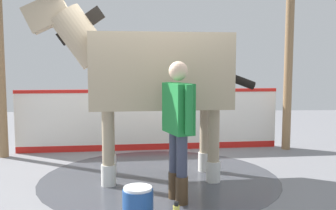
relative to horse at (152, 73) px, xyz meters
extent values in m
cube|color=gray|center=(0.05, -0.04, -1.54)|extent=(16.00, 16.00, 0.02)
cylinder|color=#42444C|center=(0.01, -0.11, -1.53)|extent=(3.45, 3.45, 0.00)
cube|color=white|center=(1.88, 0.03, -0.97)|extent=(0.42, 5.00, 1.11)
cube|color=red|center=(1.88, 0.03, -0.38)|extent=(0.44, 5.00, 0.06)
cube|color=red|center=(1.88, 0.03, -1.47)|extent=(0.42, 5.00, 0.12)
cylinder|color=olive|center=(1.42, 2.64, -0.10)|extent=(0.16, 0.16, 2.85)
cylinder|color=olive|center=(1.80, -2.62, -0.10)|extent=(0.16, 0.16, 2.85)
cube|color=tan|center=(0.01, -0.11, 0.02)|extent=(1.15, 1.98, 1.02)
cylinder|color=tan|center=(-0.32, 0.60, -1.01)|extent=(0.16, 0.16, 1.04)
cylinder|color=silver|center=(-0.32, 0.60, -1.38)|extent=(0.20, 0.20, 0.29)
cylinder|color=tan|center=(0.23, 0.64, -1.01)|extent=(0.16, 0.16, 1.04)
cylinder|color=silver|center=(0.23, 0.64, -1.38)|extent=(0.20, 0.20, 0.29)
cylinder|color=tan|center=(-0.22, -0.85, -1.01)|extent=(0.16, 0.16, 1.04)
cylinder|color=silver|center=(-0.22, -0.85, -1.38)|extent=(0.20, 0.20, 0.29)
cylinder|color=tan|center=(0.34, -0.81, -1.01)|extent=(0.16, 0.16, 1.04)
cylinder|color=silver|center=(0.34, -0.81, -1.38)|extent=(0.20, 0.20, 0.29)
cylinder|color=tan|center=(-0.07, 0.97, 0.49)|extent=(0.52, 0.84, 0.89)
cube|color=black|center=(-0.07, 0.97, 0.64)|extent=(0.11, 0.67, 0.54)
cube|color=tan|center=(-0.10, 1.41, 0.80)|extent=(0.33, 0.67, 0.56)
cylinder|color=black|center=(0.08, -1.16, -0.08)|extent=(0.17, 0.71, 0.35)
cylinder|color=#47331E|center=(-0.87, -0.26, -1.36)|extent=(0.15, 0.15, 0.33)
cylinder|color=#383D51|center=(-0.87, -0.26, -0.94)|extent=(0.13, 0.13, 0.50)
cylinder|color=#47331E|center=(-1.07, -0.34, -1.36)|extent=(0.15, 0.15, 0.33)
cylinder|color=#383D51|center=(-1.07, -0.34, -0.94)|extent=(0.13, 0.13, 0.50)
cube|color=#1E7F38|center=(-0.97, -0.30, -0.40)|extent=(0.53, 0.37, 0.59)
cylinder|color=#1E7F38|center=(-0.69, -0.20, -0.38)|extent=(0.09, 0.09, 0.56)
cylinder|color=#1E7F38|center=(-1.25, -0.40, -0.38)|extent=(0.09, 0.09, 0.56)
sphere|color=beige|center=(-0.97, -0.30, 0.04)|extent=(0.23, 0.23, 0.23)
cylinder|color=#1E478C|center=(-1.49, 0.17, -1.37)|extent=(0.33, 0.33, 0.32)
cylinder|color=white|center=(-1.49, 0.17, -1.19)|extent=(0.30, 0.30, 0.03)
cylinder|color=black|center=(-1.64, -0.23, -1.31)|extent=(0.05, 0.05, 0.04)
camera|label=1|loc=(-5.48, 0.04, 0.12)|focal=41.30mm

